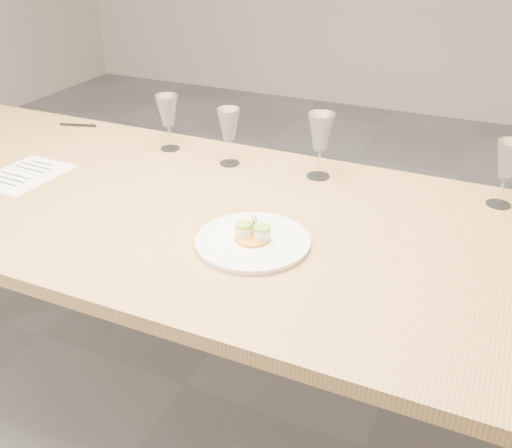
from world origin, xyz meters
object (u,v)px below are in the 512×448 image
at_px(recipe_sheet, 25,175).
at_px(wine_glass_1, 229,126).
at_px(dinner_plate, 253,240).
at_px(wine_glass_2, 321,133).
at_px(dining_table, 171,220).
at_px(ballpoint_pen, 78,125).
at_px(wine_glass_0, 167,112).
at_px(wine_glass_3, 508,161).

bearing_deg(recipe_sheet, wine_glass_1, 35.05).
relative_size(dinner_plate, recipe_sheet, 1.08).
bearing_deg(wine_glass_2, dining_table, -135.40).
bearing_deg(ballpoint_pen, wine_glass_2, -20.46).
xyz_separation_m(dining_table, wine_glass_1, (0.04, 0.32, 0.20)).
distance_m(dining_table, wine_glass_2, 0.54).
height_order(dinner_plate, wine_glass_1, wine_glass_1).
height_order(wine_glass_0, wine_glass_3, same).
xyz_separation_m(wine_glass_0, wine_glass_3, (1.11, 0.02, -0.00)).
height_order(ballpoint_pen, wine_glass_3, wine_glass_3).
distance_m(wine_glass_0, wine_glass_3, 1.11).
bearing_deg(wine_glass_1, wine_glass_2, 4.20).
height_order(dining_table, wine_glass_0, wine_glass_0).
bearing_deg(dining_table, dinner_plate, -21.06).
relative_size(wine_glass_0, wine_glass_2, 0.94).
relative_size(wine_glass_0, wine_glass_3, 1.00).
xyz_separation_m(wine_glass_1, wine_glass_2, (0.31, 0.02, 0.01)).
bearing_deg(wine_glass_3, ballpoint_pen, 178.46).
bearing_deg(wine_glass_3, wine_glass_1, -176.64).
distance_m(wine_glass_1, wine_glass_2, 0.31).
distance_m(dining_table, ballpoint_pen, 0.80).
relative_size(dinner_plate, wine_glass_2, 1.42).
bearing_deg(dining_table, wine_glass_3, 22.53).
xyz_separation_m(ballpoint_pen, wine_glass_1, (0.72, -0.09, 0.13)).
xyz_separation_m(dinner_plate, ballpoint_pen, (-1.01, 0.54, -0.01)).
height_order(ballpoint_pen, wine_glass_1, wine_glass_1).
relative_size(wine_glass_0, wine_glass_1, 1.02).
bearing_deg(wine_glass_0, wine_glass_1, -7.50).
height_order(dining_table, wine_glass_2, wine_glass_2).
xyz_separation_m(dinner_plate, wine_glass_0, (-0.55, 0.48, 0.13)).
xyz_separation_m(wine_glass_0, wine_glass_2, (0.57, -0.01, 0.01)).
bearing_deg(ballpoint_pen, wine_glass_1, -23.90).
relative_size(dining_table, wine_glass_3, 12.19).
xyz_separation_m(recipe_sheet, ballpoint_pen, (-0.15, 0.45, 0.00)).
distance_m(ballpoint_pen, wine_glass_3, 1.58).
bearing_deg(wine_glass_2, dinner_plate, -92.04).
height_order(dining_table, dinner_plate, dinner_plate).
bearing_deg(wine_glass_2, ballpoint_pen, 176.11).
distance_m(dining_table, wine_glass_3, 0.99).
height_order(recipe_sheet, ballpoint_pen, ballpoint_pen).
bearing_deg(wine_glass_0, wine_glass_2, -1.13).
xyz_separation_m(recipe_sheet, wine_glass_2, (0.88, 0.38, 0.15)).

